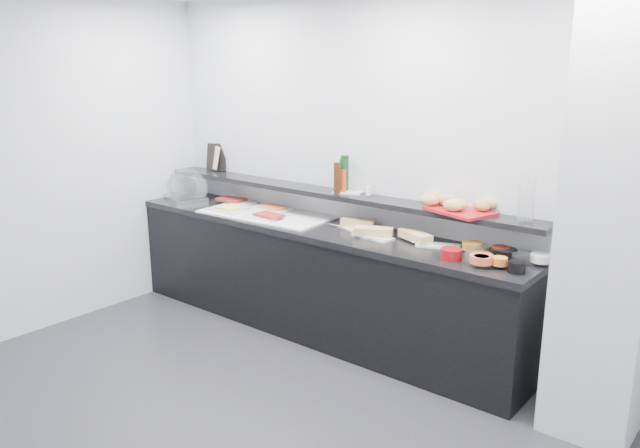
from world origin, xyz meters
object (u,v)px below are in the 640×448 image
Objects in this scene: condiment_tray at (348,192)px; bread_tray at (460,211)px; cloche_base at (185,197)px; carafe at (526,200)px; sandwich_plate_mid at (373,237)px; framed_print at (217,157)px.

bread_tray reaches higher than condiment_tray.
cloche_base is 3.22m from carafe.
carafe is (1.46, -0.06, 0.14)m from condiment_tray.
sandwich_plate_mid is 0.67m from bread_tray.
framed_print is 2.61m from bread_tray.
bread_tray is at bearing 26.23° from cloche_base.
cloche_base is at bearing -137.43° from framed_print.
condiment_tray reaches higher than sandwich_plate_mid.
sandwich_plate_mid is 1.37× the size of condiment_tray.
framed_print is 0.60× the size of bread_tray.
condiment_tray is 0.75× the size of carafe.
sandwich_plate_mid is 0.52m from condiment_tray.
framed_print is at bearing 177.68° from carafe.
bread_tray is (0.60, 0.18, 0.25)m from sandwich_plate_mid.
carafe is at bearing 15.16° from bread_tray.
sandwich_plate_mid is 2.06m from framed_print.
framed_print reaches higher than condiment_tray.
condiment_tray is (1.73, 0.23, 0.24)m from cloche_base.
framed_print is (0.13, 0.30, 0.36)m from cloche_base.
carafe is (0.46, -0.01, 0.14)m from bread_tray.
carafe reaches higher than cloche_base.
bread_tray is (2.73, 0.18, 0.24)m from cloche_base.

